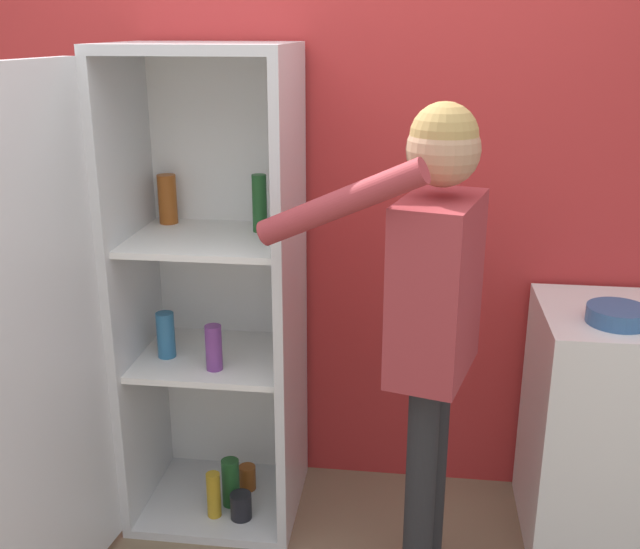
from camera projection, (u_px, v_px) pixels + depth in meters
wall_back at (325, 186)px, 2.97m from camera, size 7.00×0.06×2.55m
refrigerator at (179, 306)px, 2.74m from camera, size 0.77×1.19×1.83m
person at (433, 292)px, 2.36m from camera, size 0.71×0.51×1.67m
counter at (620, 429)px, 2.77m from camera, size 0.65×0.57×0.92m
bowl at (618, 315)px, 2.53m from camera, size 0.21×0.21×0.06m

